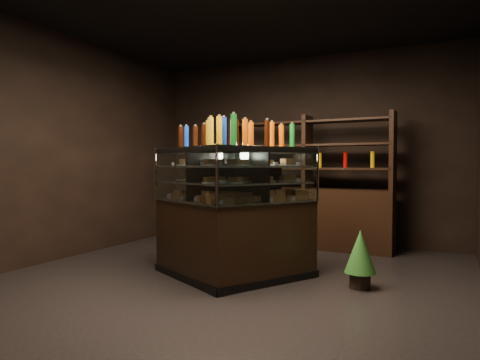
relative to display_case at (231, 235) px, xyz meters
name	(u,v)px	position (x,y,z in m)	size (l,w,h in m)	color
ground	(236,277)	(0.02, 0.09, -0.49)	(5.00, 5.00, 0.00)	black
room_shell	(236,103)	(0.02, 0.09, 1.45)	(5.02, 5.02, 3.01)	black
display_case	(231,235)	(0.00, 0.00, 0.00)	(1.85, 1.49, 1.46)	black
food_display	(231,181)	(0.00, -0.01, 0.59)	(1.46, 1.14, 0.45)	#BC7443
bottles_top	(231,134)	(0.00, 0.00, 1.10)	(1.29, 1.00, 0.30)	black
potted_conifer	(360,250)	(1.35, 0.25, -0.10)	(0.32, 0.32, 0.68)	black
back_shelving	(307,208)	(0.22, 2.14, 0.12)	(2.55, 0.50, 2.00)	black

